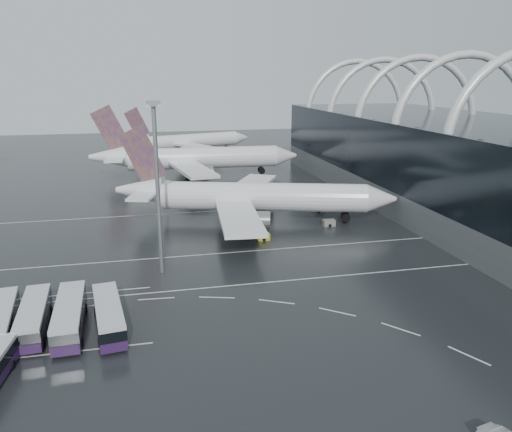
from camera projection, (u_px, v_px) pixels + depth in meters
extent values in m
plane|color=black|center=(218.00, 281.00, 74.69)|extent=(420.00, 420.00, 0.00)
cube|color=#565A5B|center=(493.00, 206.00, 105.75)|extent=(42.00, 160.00, 6.00)
cube|color=black|center=(499.00, 159.00, 103.03)|extent=(42.00, 160.00, 14.00)
torus|color=silver|center=(461.00, 131.00, 108.33)|extent=(33.80, 1.80, 33.80)
torus|color=silver|center=(416.00, 123.00, 126.17)|extent=(33.80, 1.80, 33.80)
torus|color=silver|center=(382.00, 117.00, 144.00)|extent=(33.80, 1.80, 33.80)
torus|color=silver|center=(355.00, 113.00, 161.83)|extent=(33.80, 1.80, 33.80)
cube|color=silver|center=(220.00, 287.00, 72.82)|extent=(120.00, 0.25, 0.01)
cube|color=silver|center=(208.00, 254.00, 85.96)|extent=(120.00, 0.25, 0.01)
cube|color=silver|center=(192.00, 212.00, 112.24)|extent=(120.00, 0.25, 0.01)
cube|color=silver|center=(23.00, 357.00, 54.60)|extent=(28.00, 0.25, 0.01)
cube|color=silver|center=(48.00, 296.00, 69.62)|extent=(28.00, 0.25, 0.01)
cylinder|color=white|center=(264.00, 197.00, 104.52)|extent=(42.47, 17.79, 5.91)
cone|color=white|center=(381.00, 199.00, 102.94)|extent=(7.54, 7.41, 5.91)
cone|color=white|center=(140.00, 190.00, 105.95)|extent=(11.45, 8.57, 5.91)
cube|color=#3D1A6F|center=(142.00, 155.00, 103.83)|extent=(9.58, 3.38, 12.53)
cube|color=white|center=(149.00, 190.00, 105.82)|extent=(9.62, 18.89, 0.51)
cube|color=white|center=(238.00, 216.00, 92.72)|extent=(9.13, 25.96, 0.82)
cube|color=white|center=(249.00, 186.00, 117.17)|extent=(18.44, 25.78, 0.82)
cylinder|color=gray|center=(256.00, 220.00, 96.45)|extent=(6.36, 4.92, 3.46)
cylinder|color=gray|center=(261.00, 198.00, 114.05)|extent=(6.36, 4.92, 3.46)
cube|color=black|center=(244.00, 215.00, 105.89)|extent=(13.58, 9.74, 2.24)
cylinder|color=white|center=(204.00, 158.00, 150.98)|extent=(44.78, 8.43, 6.41)
cone|color=white|center=(286.00, 155.00, 155.29)|extent=(6.91, 6.70, 6.41)
cone|color=white|center=(108.00, 157.00, 146.00)|extent=(11.33, 6.90, 6.41)
cube|color=#3D1A6F|center=(110.00, 128.00, 143.96)|extent=(10.66, 1.15, 13.58)
cube|color=white|center=(116.00, 156.00, 146.37)|extent=(5.87, 20.09, 0.55)
cube|color=white|center=(191.00, 169.00, 137.34)|extent=(12.14, 28.51, 0.88)
cube|color=white|center=(187.00, 154.00, 163.50)|extent=(14.45, 28.67, 0.88)
cylinder|color=gray|center=(203.00, 173.00, 142.10)|extent=(6.24, 4.03, 3.76)
cylinder|color=gray|center=(198.00, 161.00, 160.94)|extent=(6.24, 4.03, 3.76)
cube|color=black|center=(189.00, 173.00, 151.44)|extent=(13.56, 7.67, 2.43)
cylinder|color=white|center=(193.00, 141.00, 196.22)|extent=(36.77, 16.18, 5.49)
cone|color=white|center=(241.00, 138.00, 206.43)|extent=(7.05, 6.93, 5.49)
cone|color=white|center=(136.00, 142.00, 184.84)|extent=(10.67, 8.05, 5.49)
cube|color=#3D1A6F|center=(137.00, 123.00, 183.39)|extent=(8.87, 3.25, 11.63)
cube|color=white|center=(141.00, 142.00, 185.75)|extent=(9.13, 17.53, 0.47)
cube|color=white|center=(197.00, 147.00, 184.70)|extent=(17.35, 23.88, 0.76)
cube|color=white|center=(174.00, 140.00, 204.42)|extent=(8.78, 24.17, 0.76)
cylinder|color=gray|center=(200.00, 149.00, 189.29)|extent=(5.93, 4.62, 3.22)
cylinder|color=gray|center=(183.00, 144.00, 203.48)|extent=(5.93, 4.62, 3.22)
cube|color=black|center=(185.00, 151.00, 195.43)|extent=(12.64, 9.16, 2.08)
cube|color=#2C133D|center=(2.00, 327.00, 59.40)|extent=(4.44, 13.34, 1.11)
cube|color=black|center=(0.00, 317.00, 59.07)|extent=(4.47, 13.08, 1.31)
cylinder|color=black|center=(11.00, 345.00, 56.16)|extent=(0.47, 1.04, 1.01)
cylinder|color=black|center=(18.00, 313.00, 63.76)|extent=(0.47, 1.04, 1.01)
cube|color=#2C133D|center=(35.00, 323.00, 60.33)|extent=(3.79, 13.17, 1.10)
cube|color=black|center=(33.00, 314.00, 60.00)|extent=(3.83, 12.92, 1.30)
cube|color=silver|center=(32.00, 307.00, 59.77)|extent=(3.79, 13.17, 0.45)
cylinder|color=black|center=(44.00, 341.00, 56.99)|extent=(0.42, 1.02, 1.00)
cylinder|color=black|center=(17.00, 345.00, 56.22)|extent=(0.42, 1.02, 1.00)
cylinder|color=black|center=(50.00, 309.00, 64.66)|extent=(0.42, 1.02, 1.00)
cylinder|color=black|center=(27.00, 312.00, 63.89)|extent=(0.42, 1.02, 1.00)
cube|color=#2C133D|center=(70.00, 322.00, 60.38)|extent=(3.73, 14.00, 1.17)
cube|color=black|center=(69.00, 312.00, 60.03)|extent=(3.78, 13.73, 1.39)
cube|color=silver|center=(68.00, 305.00, 59.77)|extent=(3.73, 14.00, 0.48)
cylinder|color=black|center=(81.00, 342.00, 56.75)|extent=(0.42, 1.08, 1.07)
cylinder|color=black|center=(53.00, 345.00, 55.99)|extent=(0.42, 1.08, 1.07)
cylinder|color=black|center=(85.00, 308.00, 64.99)|extent=(0.42, 1.08, 1.07)
cylinder|color=black|center=(61.00, 311.00, 64.23)|extent=(0.42, 1.08, 1.07)
cube|color=#2C133D|center=(109.00, 321.00, 60.68)|extent=(4.71, 13.55, 1.12)
cube|color=black|center=(108.00, 312.00, 60.35)|extent=(4.73, 13.30, 1.33)
cube|color=silver|center=(108.00, 305.00, 60.11)|extent=(4.71, 13.55, 0.46)
cylinder|color=black|center=(125.00, 339.00, 57.44)|extent=(0.49, 1.06, 1.02)
cylinder|color=black|center=(100.00, 343.00, 56.49)|extent=(0.49, 1.06, 1.02)
cylinder|color=black|center=(118.00, 308.00, 65.10)|extent=(0.49, 1.06, 1.02)
cylinder|color=black|center=(95.00, 311.00, 64.15)|extent=(0.49, 1.06, 1.02)
cylinder|color=black|center=(13.00, 365.00, 52.33)|extent=(0.44, 0.98, 0.95)
cylinder|color=gray|center=(158.00, 193.00, 74.73)|extent=(0.64, 0.64, 25.60)
cube|color=gray|center=(153.00, 103.00, 71.17)|extent=(2.01, 2.01, 0.73)
cube|color=silver|center=(153.00, 105.00, 71.24)|extent=(1.83, 1.83, 0.37)
cube|color=slate|center=(318.00, 210.00, 112.15)|extent=(2.15, 1.27, 1.17)
cube|color=#B3A417|center=(263.00, 237.00, 93.31)|extent=(2.33, 1.38, 1.27)
cube|color=slate|center=(329.00, 223.00, 101.95)|extent=(2.43, 1.44, 1.33)
cube|color=#B3A417|center=(252.00, 217.00, 106.80)|extent=(1.90, 1.12, 1.04)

